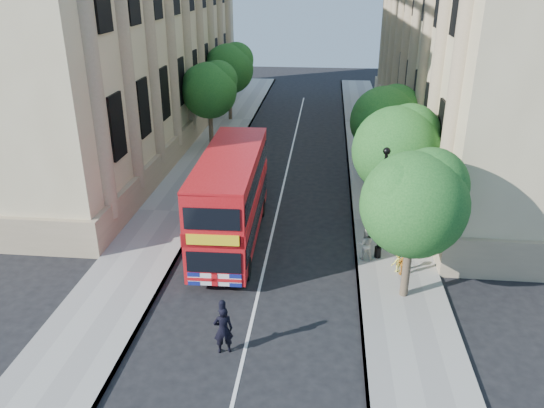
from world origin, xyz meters
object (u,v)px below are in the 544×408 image
(lamp_post, at_px, (382,209))
(box_van, at_px, (243,164))
(double_decker_bus, at_px, (231,196))
(woman_pedestrian, at_px, (365,244))
(police_constable, at_px, (223,330))

(lamp_post, distance_m, box_van, 11.37)
(double_decker_bus, distance_m, woman_pedestrian, 6.51)
(double_decker_bus, distance_m, box_van, 7.61)
(double_decker_bus, relative_size, police_constable, 5.24)
(double_decker_bus, xyz_separation_m, police_constable, (1.11, -8.02, -1.49))
(double_decker_bus, height_order, box_van, double_decker_bus)
(double_decker_bus, relative_size, box_van, 1.90)
(lamp_post, bearing_deg, double_decker_bus, 171.66)
(lamp_post, relative_size, police_constable, 2.87)
(police_constable, bearing_deg, double_decker_bus, -97.92)
(lamp_post, xyz_separation_m, woman_pedestrian, (-0.60, -0.23, -1.64))
(double_decker_bus, bearing_deg, police_constable, -83.52)
(double_decker_bus, bearing_deg, lamp_post, -9.74)
(lamp_post, distance_m, woman_pedestrian, 1.77)
(lamp_post, distance_m, police_constable, 9.19)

